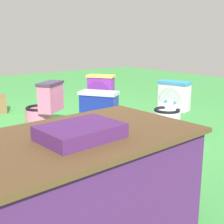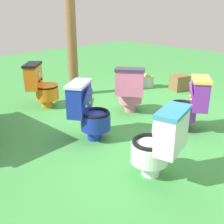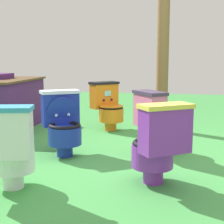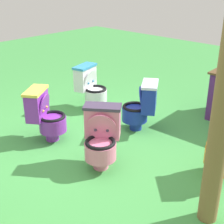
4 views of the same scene
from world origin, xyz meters
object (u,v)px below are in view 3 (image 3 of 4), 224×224
at_px(toilet_purple, 158,143).
at_px(wooden_post, 163,60).
at_px(vendor_table, 4,103).
at_px(toilet_pink, 157,122).
at_px(toilet_blue, 63,122).
at_px(toilet_white, 9,147).
at_px(toilet_orange, 108,106).

relative_size(toilet_purple, wooden_post, 0.34).
bearing_deg(vendor_table, toilet_pink, -111.57).
xyz_separation_m(toilet_purple, toilet_blue, (0.75, 1.12, 0.00)).
relative_size(toilet_white, wooden_post, 0.34).
bearing_deg(toilet_pink, wooden_post, 144.96).
relative_size(toilet_pink, wooden_post, 0.34).
bearing_deg(wooden_post, vendor_table, 99.87).
bearing_deg(wooden_post, toilet_white, 158.46).
xyz_separation_m(toilet_blue, toilet_orange, (1.43, -0.22, -0.00)).
height_order(vendor_table, wooden_post, wooden_post).
bearing_deg(toilet_white, toilet_blue, 72.59).
xyz_separation_m(toilet_orange, wooden_post, (0.18, -0.80, 0.69)).
bearing_deg(toilet_blue, vendor_table, -73.79).
bearing_deg(wooden_post, toilet_blue, 147.88).
relative_size(toilet_pink, vendor_table, 0.48).
distance_m(toilet_pink, wooden_post, 1.54).
xyz_separation_m(toilet_orange, toilet_pink, (-1.20, -0.83, 0.00)).
height_order(toilet_orange, wooden_post, wooden_post).
bearing_deg(toilet_blue, toilet_purple, 113.27).
distance_m(toilet_white, toilet_orange, 2.57).
height_order(toilet_pink, wooden_post, wooden_post).
height_order(toilet_white, wooden_post, wooden_post).
xyz_separation_m(toilet_purple, toilet_white, (-0.37, 1.18, 0.00)).
xyz_separation_m(toilet_white, toilet_pink, (1.36, -1.11, 0.00)).
xyz_separation_m(toilet_purple, wooden_post, (2.37, 0.10, 0.68)).
xyz_separation_m(toilet_white, toilet_orange, (2.55, -0.28, -0.00)).
bearing_deg(toilet_white, toilet_pink, 36.53).
distance_m(toilet_purple, wooden_post, 2.47).
xyz_separation_m(toilet_white, wooden_post, (2.73, -1.08, 0.68)).
height_order(toilet_white, toilet_blue, same).
relative_size(toilet_white, toilet_pink, 1.00).
bearing_deg(wooden_post, toilet_pink, -178.72).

